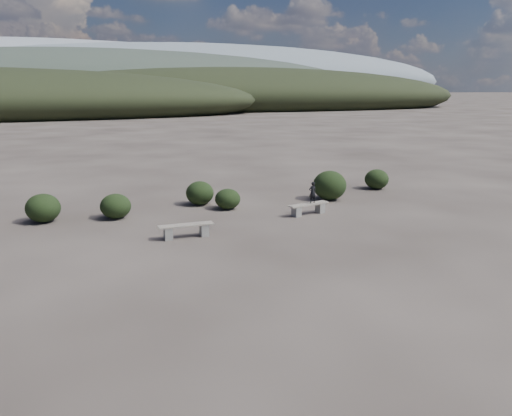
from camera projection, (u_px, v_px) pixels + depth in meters
name	position (u px, v px, depth m)	size (l,w,h in m)	color
ground	(319.00, 273.00, 13.62)	(1200.00, 1200.00, 0.00)	#312A26
bench_left	(186.00, 230.00, 16.85)	(1.86, 0.41, 0.46)	slate
bench_right	(308.00, 208.00, 19.96)	(1.84, 0.77, 0.45)	slate
seated_person	(313.00, 192.00, 19.92)	(0.32, 0.21, 0.87)	black
shrub_a	(116.00, 206.00, 19.34)	(1.18, 1.18, 0.97)	black
shrub_b	(200.00, 193.00, 21.61)	(1.20, 1.20, 1.03)	black
shrub_c	(228.00, 199.00, 20.86)	(1.07, 1.07, 0.86)	black
shrub_d	(330.00, 185.00, 22.57)	(1.51, 1.51, 1.32)	black
shrub_e	(377.00, 179.00, 25.05)	(1.19, 1.19, 0.99)	black
shrub_f	(43.00, 208.00, 18.79)	(1.28, 1.28, 1.08)	black
mountain_ridges	(71.00, 79.00, 319.41)	(500.00, 400.00, 56.00)	black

